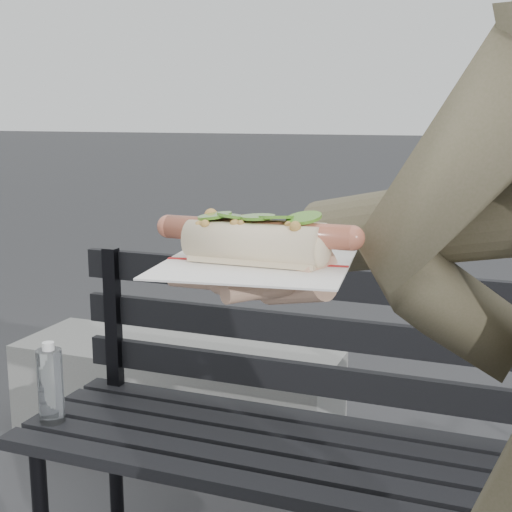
% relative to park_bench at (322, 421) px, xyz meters
% --- Properties ---
extents(park_bench, '(1.50, 0.44, 0.88)m').
position_rel_park_bench_xyz_m(park_bench, '(0.00, 0.00, 0.00)').
color(park_bench, black).
rests_on(park_bench, ground).
extents(concrete_block, '(1.20, 0.40, 0.40)m').
position_rel_park_bench_xyz_m(concrete_block, '(-0.75, 0.68, -0.32)').
color(concrete_block, slate).
rests_on(concrete_block, ground).
extents(held_hotdog, '(0.62, 0.32, 0.20)m').
position_rel_park_bench_xyz_m(held_hotdog, '(0.36, -0.80, 0.61)').
color(held_hotdog, '#4E4B34').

